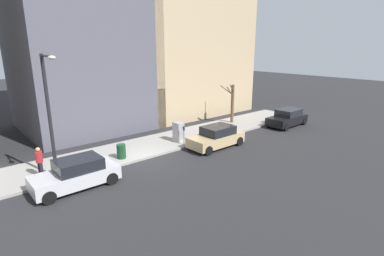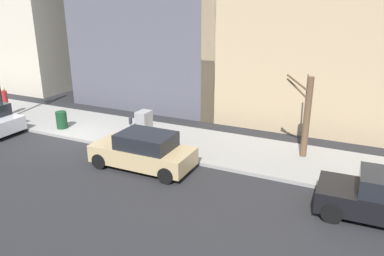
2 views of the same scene
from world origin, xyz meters
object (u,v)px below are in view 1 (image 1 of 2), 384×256
object	(u,v)px
utility_box	(178,132)
office_tower_left	(171,9)
streetlamp	(50,108)
trash_bin	(121,151)
bare_tree	(232,103)
parking_meter	(184,133)
parked_car_silver	(76,174)
pedestrian_near_meter	(39,160)
parked_car_black	(287,118)
parked_car_tan	(216,137)

from	to	relation	value
utility_box	office_tower_left	size ratio (longest dim) A/B	0.07
streetlamp	trash_bin	size ratio (longest dim) A/B	7.22
office_tower_left	bare_tree	bearing A→B (deg)	178.90
parking_meter	streetlamp	xyz separation A→B (m)	(-0.17, 8.71, 3.04)
trash_bin	streetlamp	bearing A→B (deg)	98.75
parked_car_silver	trash_bin	distance (m)	3.98
parking_meter	office_tower_left	xyz separation A→B (m)	(11.39, -7.58, 9.72)
utility_box	pedestrian_near_meter	xyz separation A→B (m)	(-0.05, 9.48, 0.24)
parked_car_black	utility_box	size ratio (longest dim) A/B	2.98
office_tower_left	utility_box	bearing A→B (deg)	144.89
utility_box	pedestrian_near_meter	size ratio (longest dim) A/B	0.86
streetlamp	utility_box	bearing A→B (deg)	-83.46
parked_car_tan	trash_bin	xyz separation A→B (m)	(2.03, 6.39, -0.14)
utility_box	trash_bin	world-z (taller)	utility_box
parked_car_black	office_tower_left	size ratio (longest dim) A/B	0.20
parked_car_tan	office_tower_left	xyz separation A→B (m)	(12.98, -5.89, 9.96)
pedestrian_near_meter	office_tower_left	size ratio (longest dim) A/B	0.08
parking_meter	bare_tree	bearing A→B (deg)	-73.71
pedestrian_near_meter	parked_car_black	bearing A→B (deg)	72.57
parked_car_black	streetlamp	bearing A→B (deg)	83.91
parking_meter	pedestrian_near_meter	world-z (taller)	pedestrian_near_meter
parked_car_black	streetlamp	size ratio (longest dim) A/B	0.66
parked_car_black	pedestrian_near_meter	distance (m)	20.14
parked_car_tan	pedestrian_near_meter	world-z (taller)	pedestrian_near_meter
parking_meter	bare_tree	size ratio (longest dim) A/B	0.38
pedestrian_near_meter	office_tower_left	bearing A→B (deg)	111.45
parking_meter	trash_bin	distance (m)	4.73
trash_bin	bare_tree	bearing A→B (deg)	-81.94
parking_meter	parked_car_tan	bearing A→B (deg)	-133.11
parked_car_tan	office_tower_left	bearing A→B (deg)	-24.80
office_tower_left	parked_car_black	bearing A→B (deg)	-166.58
parking_meter	trash_bin	world-z (taller)	parking_meter
parked_car_black	streetlamp	distance (m)	19.71
parked_car_tan	pedestrian_near_meter	distance (m)	11.27
parking_meter	parked_car_black	bearing A→B (deg)	-98.44
utility_box	bare_tree	xyz separation A→B (m)	(1.31, -7.24, 1.14)
parked_car_silver	trash_bin	world-z (taller)	parked_car_silver
office_tower_left	parking_meter	bearing A→B (deg)	146.37
parked_car_tan	parking_meter	xyz separation A→B (m)	(1.58, 1.69, 0.24)
parked_car_tan	parked_car_silver	world-z (taller)	same
utility_box	streetlamp	xyz separation A→B (m)	(-1.02, 8.87, 3.17)
bare_tree	pedestrian_near_meter	xyz separation A→B (m)	(-1.36, 16.72, -0.91)
utility_box	office_tower_left	world-z (taller)	office_tower_left
streetlamp	parking_meter	bearing A→B (deg)	-88.90
streetlamp	bare_tree	size ratio (longest dim) A/B	1.81
parking_meter	trash_bin	xyz separation A→B (m)	(0.45, 4.70, -0.38)
office_tower_left	parked_car_silver	bearing A→B (deg)	129.16
bare_tree	streetlamp	bearing A→B (deg)	98.23
parked_car_black	office_tower_left	world-z (taller)	office_tower_left
parking_meter	streetlamp	bearing A→B (deg)	91.10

